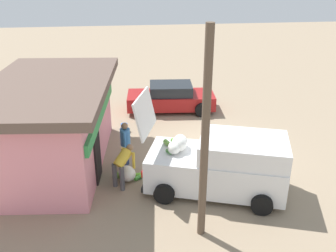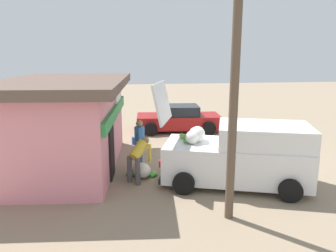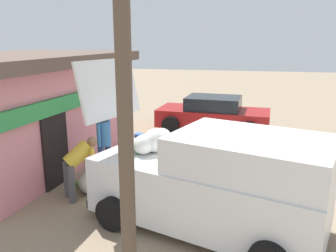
{
  "view_description": "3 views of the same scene",
  "coord_description": "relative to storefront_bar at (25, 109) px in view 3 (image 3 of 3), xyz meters",
  "views": [
    {
      "loc": [
        -12.48,
        3.02,
        6.61
      ],
      "look_at": [
        0.61,
        1.47,
        0.71
      ],
      "focal_mm": 39.57,
      "sensor_mm": 36.0,
      "label": 1
    },
    {
      "loc": [
        -11.62,
        3.65,
        3.82
      ],
      "look_at": [
        -0.07,
        2.03,
        1.2
      ],
      "focal_mm": 34.6,
      "sensor_mm": 36.0,
      "label": 2
    },
    {
      "loc": [
        -8.72,
        -0.17,
        3.39
      ],
      "look_at": [
        0.43,
        1.86,
        1.02
      ],
      "focal_mm": 37.0,
      "sensor_mm": 36.0,
      "label": 3
    }
  ],
  "objects": [
    {
      "name": "parked_sedan",
      "position": [
        4.68,
        -4.66,
        -0.94
      ],
      "size": [
        2.33,
        4.23,
        1.3
      ],
      "color": "maroon",
      "rests_on": "ground_plane"
    },
    {
      "name": "unloaded_banana_pile",
      "position": [
        -1.35,
        -2.45,
        -1.34
      ],
      "size": [
        0.84,
        0.99,
        0.46
      ],
      "color": "silver",
      "rests_on": "ground_plane"
    },
    {
      "name": "customer_bending",
      "position": [
        -1.68,
        -2.33,
        -0.73
      ],
      "size": [
        0.74,
        0.74,
        1.33
      ],
      "color": "#4C4C51",
      "rests_on": "ground_plane"
    },
    {
      "name": "ground_plane",
      "position": [
        0.6,
        -5.58,
        -1.55
      ],
      "size": [
        60.0,
        60.0,
        0.0
      ],
      "primitive_type": "plane",
      "color": "gray"
    },
    {
      "name": "delivery_van",
      "position": [
        -2.29,
        -5.31,
        -0.63
      ],
      "size": [
        3.18,
        4.76,
        2.99
      ],
      "color": "white",
      "rests_on": "ground_plane"
    },
    {
      "name": "utility_pole",
      "position": [
        -4.22,
        -4.35,
        1.17
      ],
      "size": [
        0.2,
        0.2,
        5.46
      ],
      "primitive_type": "cylinder",
      "color": "brown",
      "rests_on": "ground_plane"
    },
    {
      "name": "storefront_bar",
      "position": [
        0.0,
        0.0,
        0.0
      ],
      "size": [
        6.95,
        4.57,
        3.01
      ],
      "color": "pink",
      "rests_on": "ground_plane"
    },
    {
      "name": "paint_bucket",
      "position": [
        2.48,
        -2.4,
        -1.39
      ],
      "size": [
        0.29,
        0.29,
        0.33
      ],
      "primitive_type": "cylinder",
      "color": "blue",
      "rests_on": "ground_plane"
    },
    {
      "name": "vendor_standing",
      "position": [
        -0.49,
        -2.44,
        -0.59
      ],
      "size": [
        0.57,
        0.38,
        1.67
      ],
      "color": "navy",
      "rests_on": "ground_plane"
    }
  ]
}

